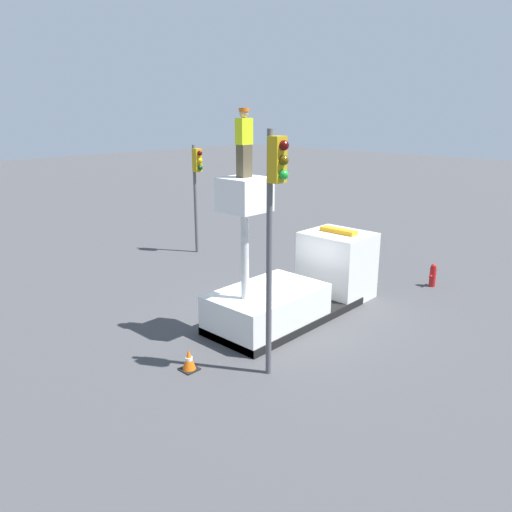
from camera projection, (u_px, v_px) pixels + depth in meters
ground_plane at (287, 318)px, 15.63m from camera, size 120.00×120.00×0.00m
bucket_truck at (300, 284)px, 15.80m from camera, size 6.30×2.23×4.57m
worker at (244, 143)px, 12.80m from camera, size 0.40×0.26×1.75m
traffic_light_pole at (274, 209)px, 11.13m from camera, size 0.34×0.57×5.89m
traffic_light_across at (197, 177)px, 21.93m from camera, size 0.34×0.57×4.83m
fire_hydrant at (433, 275)px, 18.36m from camera, size 0.47×0.23×0.87m
traffic_cone_rear at (189, 360)px, 12.44m from camera, size 0.42×0.42×0.56m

